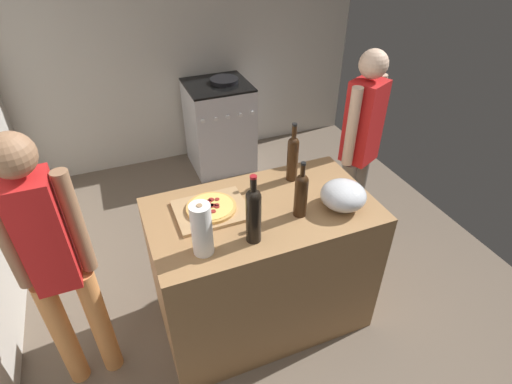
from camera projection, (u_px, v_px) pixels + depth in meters
ground_plane at (234, 238)px, 3.47m from camera, size 3.83×3.69×0.02m
kitchen_wall_rear at (175, 34)px, 3.91m from camera, size 3.83×0.10×2.60m
counter at (262, 267)px, 2.56m from camera, size 1.30×0.73×0.93m
cutting_board at (211, 210)px, 2.26m from camera, size 0.40×0.32×0.02m
pizza at (211, 207)px, 2.25m from camera, size 0.28×0.28×0.03m
mixing_bowl at (343, 195)px, 2.26m from camera, size 0.26×0.26×0.16m
paper_towel_roll at (202, 229)px, 1.93m from camera, size 0.10×0.10×0.29m
wine_bottle_amber at (301, 193)px, 2.17m from camera, size 0.07×0.07×0.34m
wine_bottle_green at (293, 156)px, 2.44m from camera, size 0.07×0.07×0.38m
wine_bottle_dark at (254, 213)px, 1.98m from camera, size 0.08×0.08×0.39m
stove at (219, 126)px, 4.18m from camera, size 0.61×0.62×0.94m
person_in_stripes at (55, 262)px, 1.96m from camera, size 0.36×0.20×1.62m
person_in_red at (360, 144)px, 2.93m from camera, size 0.36×0.28×1.59m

